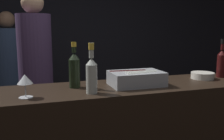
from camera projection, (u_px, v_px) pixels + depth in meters
wall_back_chalkboard at (69, 35)px, 3.81m from camera, size 6.40×0.06×2.80m
ice_bin_with_bottles at (136, 78)px, 1.86m from camera, size 0.39×0.26×0.11m
bowl_white at (202, 75)px, 2.12m from camera, size 0.19×0.19×0.05m
wine_glass at (25, 80)px, 1.52m from camera, size 0.09×0.09×0.15m
champagne_bottle at (74, 69)px, 1.78m from camera, size 0.08×0.08×0.33m
rose_wine_bottle at (92, 73)px, 1.62m from camera, size 0.07×0.07×0.33m
red_wine_bottle_black_foil at (222, 62)px, 2.17m from camera, size 0.08×0.08×0.33m
person_in_hoodie at (36, 75)px, 2.46m from camera, size 0.33×0.33×1.84m
person_blond_tee at (10, 71)px, 3.24m from camera, size 0.38×0.38×1.71m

